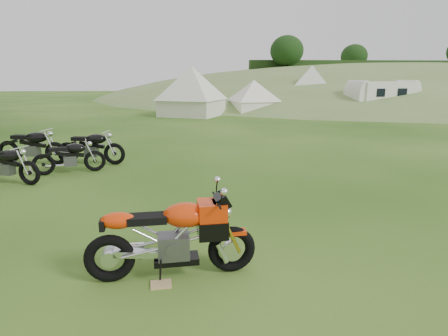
{
  "coord_description": "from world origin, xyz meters",
  "views": [
    {
      "loc": [
        -0.07,
        -5.94,
        2.43
      ],
      "look_at": [
        0.35,
        0.4,
        0.86
      ],
      "focal_mm": 30.0,
      "sensor_mm": 36.0,
      "label": 1
    }
  ],
  "objects_px": {
    "vintage_moto_b": "(90,147)",
    "tent_right": "(311,89)",
    "caravan": "(382,98)",
    "vintage_moto_d": "(31,146)",
    "tent_left": "(192,93)",
    "plywood_board": "(161,284)",
    "vintage_moto_c": "(69,156)",
    "sport_motorcycle": "(171,231)",
    "tent_mid": "(254,96)",
    "vintage_moto_a": "(6,164)"
  },
  "relations": [
    {
      "from": "plywood_board",
      "to": "vintage_moto_c",
      "type": "distance_m",
      "value": 6.2
    },
    {
      "from": "sport_motorcycle",
      "to": "tent_mid",
      "type": "height_order",
      "value": "tent_mid"
    },
    {
      "from": "sport_motorcycle",
      "to": "tent_right",
      "type": "bearing_deg",
      "value": 63.97
    },
    {
      "from": "plywood_board",
      "to": "caravan",
      "type": "distance_m",
      "value": 23.06
    },
    {
      "from": "tent_right",
      "to": "sport_motorcycle",
      "type": "bearing_deg",
      "value": -92.54
    },
    {
      "from": "vintage_moto_c",
      "to": "tent_left",
      "type": "distance_m",
      "value": 14.65
    },
    {
      "from": "plywood_board",
      "to": "tent_mid",
      "type": "bearing_deg",
      "value": 78.92
    },
    {
      "from": "vintage_moto_d",
      "to": "tent_right",
      "type": "xyz_separation_m",
      "value": [
        13.13,
        17.41,
        0.95
      ]
    },
    {
      "from": "plywood_board",
      "to": "vintage_moto_b",
      "type": "bearing_deg",
      "value": 111.6
    },
    {
      "from": "vintage_moto_d",
      "to": "tent_right",
      "type": "relative_size",
      "value": 0.59
    },
    {
      "from": "vintage_moto_a",
      "to": "tent_left",
      "type": "relative_size",
      "value": 0.54
    },
    {
      "from": "tent_mid",
      "to": "tent_right",
      "type": "height_order",
      "value": "tent_right"
    },
    {
      "from": "vintage_moto_b",
      "to": "caravan",
      "type": "height_order",
      "value": "caravan"
    },
    {
      "from": "plywood_board",
      "to": "tent_right",
      "type": "distance_m",
      "value": 25.69
    },
    {
      "from": "vintage_moto_c",
      "to": "vintage_moto_d",
      "type": "xyz_separation_m",
      "value": [
        -1.4,
        1.14,
        0.08
      ]
    },
    {
      "from": "sport_motorcycle",
      "to": "plywood_board",
      "type": "height_order",
      "value": "sport_motorcycle"
    },
    {
      "from": "vintage_moto_d",
      "to": "vintage_moto_a",
      "type": "bearing_deg",
      "value": -70.86
    },
    {
      "from": "tent_left",
      "to": "plywood_board",
      "type": "bearing_deg",
      "value": -66.4
    },
    {
      "from": "tent_left",
      "to": "tent_mid",
      "type": "relative_size",
      "value": 1.22
    },
    {
      "from": "vintage_moto_a",
      "to": "tent_right",
      "type": "xyz_separation_m",
      "value": [
        12.88,
        19.39,
        1.02
      ]
    },
    {
      "from": "plywood_board",
      "to": "vintage_moto_b",
      "type": "distance_m",
      "value": 7.03
    },
    {
      "from": "vintage_moto_b",
      "to": "tent_left",
      "type": "xyz_separation_m",
      "value": [
        2.63,
        13.31,
        0.93
      ]
    },
    {
      "from": "caravan",
      "to": "vintage_moto_d",
      "type": "bearing_deg",
      "value": -153.86
    },
    {
      "from": "plywood_board",
      "to": "tent_mid",
      "type": "distance_m",
      "value": 21.52
    },
    {
      "from": "tent_right",
      "to": "caravan",
      "type": "xyz_separation_m",
      "value": [
        3.29,
        -4.5,
        -0.42
      ]
    },
    {
      "from": "vintage_moto_d",
      "to": "vintage_moto_c",
      "type": "bearing_deg",
      "value": -27.03
    },
    {
      "from": "vintage_moto_c",
      "to": "tent_left",
      "type": "relative_size",
      "value": 0.52
    },
    {
      "from": "tent_left",
      "to": "vintage_moto_b",
      "type": "bearing_deg",
      "value": -77.44
    },
    {
      "from": "sport_motorcycle",
      "to": "vintage_moto_a",
      "type": "height_order",
      "value": "sport_motorcycle"
    },
    {
      "from": "vintage_moto_b",
      "to": "tent_right",
      "type": "relative_size",
      "value": 0.56
    },
    {
      "from": "plywood_board",
      "to": "vintage_moto_a",
      "type": "distance_m",
      "value": 6.16
    },
    {
      "from": "sport_motorcycle",
      "to": "vintage_moto_b",
      "type": "height_order",
      "value": "sport_motorcycle"
    },
    {
      "from": "vintage_moto_d",
      "to": "tent_left",
      "type": "bearing_deg",
      "value": 84.05
    },
    {
      "from": "vintage_moto_a",
      "to": "vintage_moto_c",
      "type": "distance_m",
      "value": 1.43
    },
    {
      "from": "plywood_board",
      "to": "vintage_moto_b",
      "type": "relative_size",
      "value": 0.13
    },
    {
      "from": "vintage_moto_b",
      "to": "caravan",
      "type": "distance_m",
      "value": 19.7
    },
    {
      "from": "vintage_moto_c",
      "to": "vintage_moto_d",
      "type": "relative_size",
      "value": 0.84
    },
    {
      "from": "tent_left",
      "to": "vintage_moto_a",
      "type": "bearing_deg",
      "value": -81.19
    },
    {
      "from": "tent_left",
      "to": "tent_right",
      "type": "xyz_separation_m",
      "value": [
        8.84,
        4.23,
        0.05
      ]
    },
    {
      "from": "plywood_board",
      "to": "vintage_moto_c",
      "type": "bearing_deg",
      "value": 117.28
    },
    {
      "from": "vintage_moto_b",
      "to": "vintage_moto_d",
      "type": "height_order",
      "value": "vintage_moto_d"
    },
    {
      "from": "plywood_board",
      "to": "vintage_moto_d",
      "type": "relative_size",
      "value": 0.12
    },
    {
      "from": "sport_motorcycle",
      "to": "plywood_board",
      "type": "bearing_deg",
      "value": -126.87
    },
    {
      "from": "plywood_board",
      "to": "tent_mid",
      "type": "xyz_separation_m",
      "value": [
        4.13,
        21.09,
        1.17
      ]
    },
    {
      "from": "vintage_moto_c",
      "to": "vintage_moto_d",
      "type": "height_order",
      "value": "vintage_moto_d"
    },
    {
      "from": "vintage_moto_d",
      "to": "sport_motorcycle",
      "type": "bearing_deg",
      "value": -43.73
    },
    {
      "from": "sport_motorcycle",
      "to": "vintage_moto_c",
      "type": "relative_size",
      "value": 1.17
    },
    {
      "from": "plywood_board",
      "to": "tent_left",
      "type": "distance_m",
      "value": 19.88
    },
    {
      "from": "tent_mid",
      "to": "vintage_moto_a",
      "type": "bearing_deg",
      "value": -129.35
    },
    {
      "from": "caravan",
      "to": "vintage_moto_b",
      "type": "bearing_deg",
      "value": -150.59
    }
  ]
}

